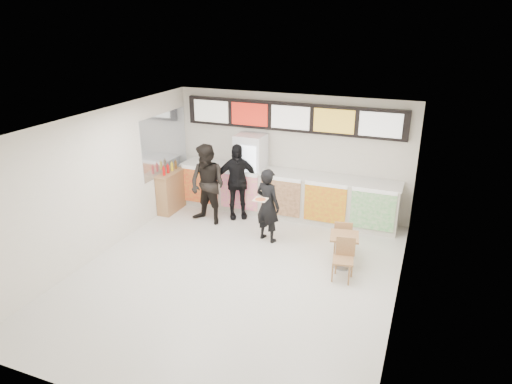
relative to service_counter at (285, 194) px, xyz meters
The scene contains 15 objects.
floor 3.15m from the service_counter, 90.00° to the right, with size 7.00×7.00×0.00m, color beige.
ceiling 3.93m from the service_counter, 90.00° to the right, with size 7.00×7.00×0.00m, color white.
wall_back 1.01m from the service_counter, 90.00° to the left, with size 6.00×6.00×0.00m, color silver.
wall_left 4.41m from the service_counter, 134.13° to the right, with size 7.00×7.00×0.00m, color silver.
wall_right 4.41m from the service_counter, 45.87° to the right, with size 7.00×7.00×0.00m, color silver.
service_counter is the anchor object (origin of this frame).
menu_board 1.90m from the service_counter, 90.00° to the left, with size 5.50×0.14×0.70m.
drinks_fridge 1.03m from the service_counter, behind, with size 0.70×0.67×2.00m.
mirror_panel 3.28m from the service_counter, 167.87° to the right, with size 0.01×2.00×1.50m, color #B2B7BF.
customer_main 1.47m from the service_counter, 87.38° to the right, with size 0.61×0.40×1.68m, color black.
customer_left 1.97m from the service_counter, 145.71° to the right, with size 0.95×0.74×1.95m, color black.
customer_mid 1.26m from the service_counter, 153.30° to the right, with size 1.11×0.46×1.89m, color black.
pizza_slice 1.99m from the service_counter, 88.00° to the right, with size 0.36×0.36×0.02m.
cafe_table 2.74m from the service_counter, 46.66° to the right, with size 0.64×1.45×0.82m.
condiment_ledge 2.93m from the service_counter, 164.36° to the right, with size 0.38×0.93×1.25m.
Camera 1 is at (3.21, -7.04, 4.73)m, focal length 32.00 mm.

